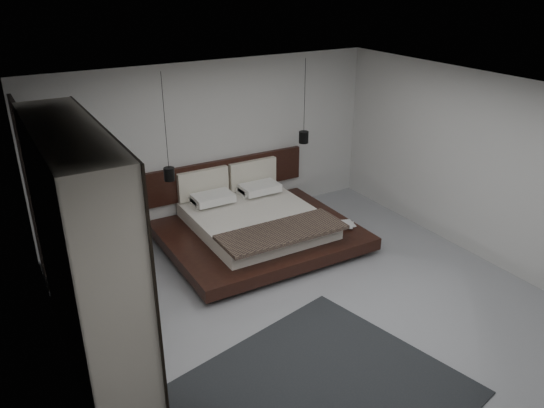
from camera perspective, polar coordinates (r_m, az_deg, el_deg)
floor at (r=7.30m, az=3.96°, el=-10.45°), size 6.00×6.00×0.00m
ceiling at (r=6.17m, az=4.70°, el=11.57°), size 6.00×6.00×0.00m
wall_back at (r=9.08m, az=-6.43°, el=6.37°), size 6.00×0.00×6.00m
wall_front at (r=4.79m, az=25.36°, el=-13.17°), size 6.00×0.00×6.00m
wall_left at (r=5.66m, az=-21.94°, el=-6.60°), size 0.00×6.00×6.00m
wall_right at (r=8.57m, az=21.20°, el=3.79°), size 0.00×6.00×6.00m
lattice_screen at (r=7.93m, az=-24.48°, el=0.90°), size 0.05×0.90×2.60m
bed at (r=8.65m, az=-1.78°, el=-2.24°), size 2.98×2.47×1.11m
book_lower at (r=8.75m, az=7.44°, el=-2.22°), size 0.28×0.33×0.03m
book_upper at (r=8.70m, az=7.46°, el=-2.20°), size 0.32×0.33×0.02m
pendant_left at (r=8.24m, az=-11.00°, el=3.24°), size 0.17×0.17×1.65m
pendant_right at (r=9.20m, az=3.43°, el=7.23°), size 0.17×0.17×1.43m
wardrobe at (r=5.95m, az=-19.50°, el=-5.04°), size 0.66×2.79×2.74m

